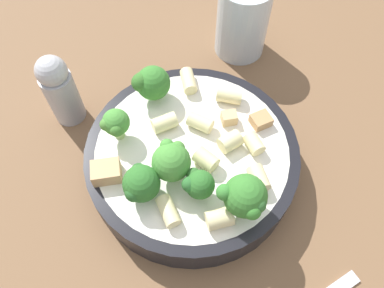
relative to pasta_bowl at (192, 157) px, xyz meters
name	(u,v)px	position (x,y,z in m)	size (l,w,h in m)	color
ground_plane	(192,168)	(0.00, 0.00, -0.02)	(2.00, 2.00, 0.00)	brown
pasta_bowl	(192,157)	(0.00, 0.00, 0.00)	(0.22, 0.22, 0.04)	black
broccoli_floret_0	(151,83)	(-0.01, 0.08, 0.04)	(0.04, 0.04, 0.04)	#84AD60
broccoli_floret_1	(116,124)	(-0.06, 0.04, 0.04)	(0.03, 0.03, 0.04)	#9EC175
broccoli_floret_2	(198,184)	(-0.02, -0.05, 0.04)	(0.03, 0.03, 0.04)	#93B766
broccoli_floret_3	(171,161)	(-0.03, -0.02, 0.04)	(0.04, 0.04, 0.05)	#9EC175
broccoli_floret_4	(141,184)	(-0.06, -0.03, 0.04)	(0.04, 0.04, 0.04)	#93B766
broccoli_floret_5	(245,197)	(0.02, -0.08, 0.05)	(0.04, 0.04, 0.05)	#93B766
rigatoni_0	(206,160)	(0.01, -0.02, 0.03)	(0.02, 0.02, 0.02)	beige
rigatoni_1	(229,96)	(0.06, 0.04, 0.03)	(0.02, 0.02, 0.03)	beige
rigatoni_2	(168,211)	(-0.05, -0.06, 0.02)	(0.01, 0.01, 0.03)	beige
rigatoni_3	(188,81)	(0.03, 0.08, 0.03)	(0.02, 0.02, 0.03)	beige
rigatoni_4	(230,142)	(0.04, -0.01, 0.03)	(0.02, 0.02, 0.02)	beige
rigatoni_5	(259,178)	(0.04, -0.06, 0.03)	(0.02, 0.02, 0.02)	beige
rigatoni_6	(164,123)	(-0.02, 0.04, 0.03)	(0.02, 0.02, 0.03)	beige
rigatoni_7	(200,123)	(0.02, 0.02, 0.03)	(0.02, 0.02, 0.03)	beige
rigatoni_8	(254,144)	(0.06, -0.02, 0.03)	(0.02, 0.02, 0.02)	beige
rigatoni_9	(219,219)	(-0.01, -0.08, 0.03)	(0.02, 0.02, 0.02)	beige
chicken_chunk_0	(229,118)	(0.05, 0.02, 0.02)	(0.02, 0.01, 0.01)	tan
chicken_chunk_1	(262,122)	(0.08, 0.00, 0.02)	(0.02, 0.02, 0.01)	tan
chicken_chunk_2	(106,172)	(-0.09, 0.01, 0.03)	(0.03, 0.02, 0.02)	tan
drinking_glass	(242,24)	(0.13, 0.15, 0.02)	(0.07, 0.07, 0.10)	silver
pepper_shaker	(60,90)	(-0.11, 0.13, 0.02)	(0.04, 0.04, 0.09)	#B2B2B7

